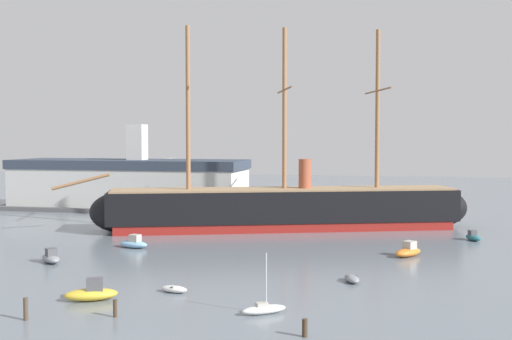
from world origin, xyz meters
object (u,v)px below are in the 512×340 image
object	(u,v)px
mooring_piling_right_pair	(305,328)
motorboat_alongside_bow	(133,243)
motorboat_far_right	(473,237)
mooring_piling_left_pair	(115,308)
seagull_in_flight	(170,158)
mooring_piling_nearest	(26,309)
motorboat_foreground_left	(92,293)
motorboat_far_left	(112,222)
motorboat_alongside_stern	(408,251)
dinghy_distant_centre	(289,221)
dockside_warehouse_left	(129,184)
sailboat_foreground_right	(264,309)
dinghy_near_centre	(174,289)
dinghy_mid_right	(352,279)
motorboat_mid_left	(51,257)
tall_ship	(284,208)

from	to	relation	value
mooring_piling_right_pair	motorboat_alongside_bow	bearing A→B (deg)	130.52
motorboat_far_right	mooring_piling_left_pair	bearing A→B (deg)	-125.34
mooring_piling_left_pair	seagull_in_flight	xyz separation A→B (m)	(-0.49, 13.56, 11.20)
motorboat_alongside_bow	mooring_piling_nearest	xyz separation A→B (m)	(4.88, -31.24, 0.26)
motorboat_foreground_left	motorboat_far_right	size ratio (longest dim) A/B	1.37
motorboat_far_left	seagull_in_flight	world-z (taller)	seagull_in_flight
motorboat_alongside_bow	motorboat_far_left	distance (m)	21.82
motorboat_alongside_stern	dinghy_distant_centre	bearing A→B (deg)	125.73
dockside_warehouse_left	mooring_piling_left_pair	bearing A→B (deg)	-66.86
dinghy_distant_centre	sailboat_foreground_right	bearing A→B (deg)	-82.55
motorboat_alongside_stern	dinghy_near_centre	bearing A→B (deg)	-133.16
motorboat_far_right	mooring_piling_nearest	xyz separation A→B (m)	(-37.72, -46.64, 0.38)
sailboat_foreground_right	dockside_warehouse_left	bearing A→B (deg)	121.61
motorboat_foreground_left	mooring_piling_nearest	distance (m)	6.78
mooring_piling_nearest	seagull_in_flight	size ratio (longest dim) A/B	1.73
dinghy_near_centre	motorboat_alongside_stern	bearing A→B (deg)	46.84
dinghy_mid_right	dinghy_distant_centre	distance (m)	42.45
motorboat_mid_left	dinghy_mid_right	size ratio (longest dim) A/B	1.28
sailboat_foreground_right	dinghy_near_centre	distance (m)	10.54
motorboat_alongside_stern	motorboat_mid_left	bearing A→B (deg)	-162.31
dinghy_mid_right	motorboat_alongside_stern	world-z (taller)	motorboat_alongside_stern
motorboat_far_left	dinghy_distant_centre	world-z (taller)	motorboat_far_left
motorboat_alongside_stern	motorboat_alongside_bow	bearing A→B (deg)	-177.29
motorboat_far_left	seagull_in_flight	distance (m)	42.08
tall_ship	motorboat_alongside_bow	distance (m)	25.62
mooring_piling_nearest	mooring_piling_left_pair	bearing A→B (deg)	19.90
sailboat_foreground_right	dinghy_near_centre	xyz separation A→B (m)	(-9.27, 5.00, -0.09)
seagull_in_flight	mooring_piling_right_pair	bearing A→B (deg)	-44.40
dinghy_near_centre	mooring_piling_right_pair	size ratio (longest dim) A/B	2.22
mooring_piling_left_pair	motorboat_mid_left	bearing A→B (deg)	131.86
motorboat_mid_left	mooring_piling_right_pair	world-z (taller)	motorboat_mid_left
motorboat_mid_left	mooring_piling_left_pair	xyz separation A→B (m)	(16.27, -18.16, 0.10)
motorboat_alongside_stern	mooring_piling_nearest	size ratio (longest dim) A/B	2.61
motorboat_alongside_bow	mooring_piling_nearest	distance (m)	31.62
motorboat_foreground_left	dinghy_near_centre	xyz separation A→B (m)	(5.91, 4.16, -0.35)
motorboat_foreground_left	motorboat_alongside_bow	distance (m)	25.77
dinghy_near_centre	mooring_piling_nearest	world-z (taller)	mooring_piling_nearest
motorboat_far_right	seagull_in_flight	world-z (taller)	seagull_in_flight
mooring_piling_nearest	dockside_warehouse_left	xyz separation A→B (m)	(-23.52, 71.96, 3.98)
dinghy_near_centre	dinghy_distant_centre	bearing A→B (deg)	87.21
dinghy_near_centre	seagull_in_flight	bearing A→B (deg)	113.52
motorboat_far_left	mooring_piling_nearest	size ratio (longest dim) A/B	2.59
tall_ship	seagull_in_flight	distance (m)	36.78
motorboat_alongside_bow	mooring_piling_right_pair	distance (m)	40.24
motorboat_foreground_left	seagull_in_flight	distance (m)	15.07
motorboat_far_right	motorboat_far_left	bearing A→B (deg)	176.85
motorboat_mid_left	mooring_piling_left_pair	world-z (taller)	motorboat_mid_left
dockside_warehouse_left	seagull_in_flight	bearing A→B (deg)	-62.44
mooring_piling_right_pair	seagull_in_flight	xyz separation A→B (m)	(-15.50, 15.18, 11.25)
motorboat_alongside_bow	mooring_piling_left_pair	distance (m)	31.04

